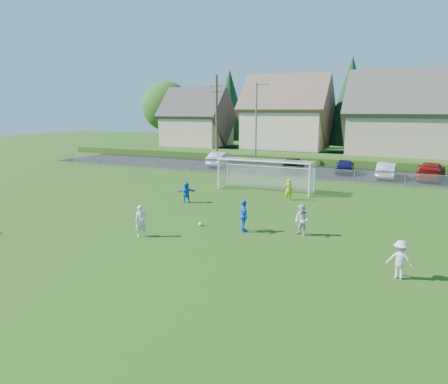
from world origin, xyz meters
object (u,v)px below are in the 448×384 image
Objects in this scene: soccer_ball at (200,224)px; goalkeeper at (289,189)px; player_white_c at (400,260)px; car_d at (293,165)px; player_blue_a at (244,216)px; car_b at (221,159)px; car_g at (431,171)px; player_white_b at (302,220)px; player_white_a at (141,221)px; player_blue_b at (186,192)px; car_f at (386,170)px; car_e at (345,166)px; soccer_goal at (266,170)px.

goalkeeper is (2.69, 8.28, 0.65)m from soccer_ball.
car_d is (-10.61, 24.58, -0.04)m from player_white_c.
player_blue_a is 24.79m from car_b.
player_white_b is at bearing 78.69° from car_g.
player_white_a is at bearing 45.49° from goalkeeper.
player_blue_b is 20.38m from car_f.
car_e is (5.11, 0.76, 0.04)m from car_d.
car_g is (12.25, 21.65, 0.70)m from soccer_ball.
soccer_ball is 0.14× the size of player_white_a.
car_b reaches higher than player_white_a.
car_b is at bearing 153.56° from player_white_b.
soccer_ball is 8.73m from goalkeeper.
car_g is (15.74, 17.06, 0.09)m from player_blue_b.
player_white_a reaches higher than player_blue_b.
car_e is at bearing 68.76° from soccer_goal.
player_blue_a is at bearing -19.78° from player_white_c.
car_g is at bearing -147.98° from goalkeeper.
car_g reaches higher than player_blue_b.
player_blue_a is at bearing -77.54° from soccer_goal.
player_white_b is at bearing -35.88° from player_white_c.
car_e is at bearing -179.45° from car_d.
player_white_b is 1.07× the size of goalkeeper.
player_white_c is at bearing 105.39° from car_d.
soccer_goal is at bearing 85.58° from car_d.
car_d is (-0.49, 21.51, 0.60)m from soccer_ball.
soccer_goal is at bearing -151.46° from player_blue_b.
car_d is (3.00, 16.93, -0.02)m from player_blue_b.
car_b is at bearing -50.50° from player_white_c.
soccer_ball is 0.15× the size of player_white_c.
player_white_a is at bearing 85.55° from player_blue_a.
player_blue_b is 0.26× the size of car_g.
car_d is 0.66× the size of soccer_goal.
car_b is 21.15m from car_g.
player_white_c is 31.45m from car_b.
player_white_b is (7.33, 3.47, 0.01)m from player_white_a.
car_f is (8.54, 21.03, 0.64)m from soccer_ball.
soccer_goal is at bearing 37.77° from player_white_a.
player_blue_a is 0.31× the size of car_g.
car_f is at bearing 15.91° from car_g.
player_blue_b is (-3.49, 4.58, 0.61)m from soccer_ball.
player_blue_a reaches higher than player_white_b.
car_g is (12.74, 0.13, 0.10)m from car_d.
player_blue_a is at bearing 114.07° from car_b.
player_white_b is 21.77m from car_d.
car_b reaches higher than player_blue_b.
car_b is (-7.05, 24.88, 0.02)m from player_white_a.
car_e is (4.62, 22.28, 0.64)m from soccer_ball.
car_d is at bearing 91.31° from soccer_ball.
car_g is (2.13, 24.72, 0.06)m from player_white_c.
soccer_goal reaches higher than car_g.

